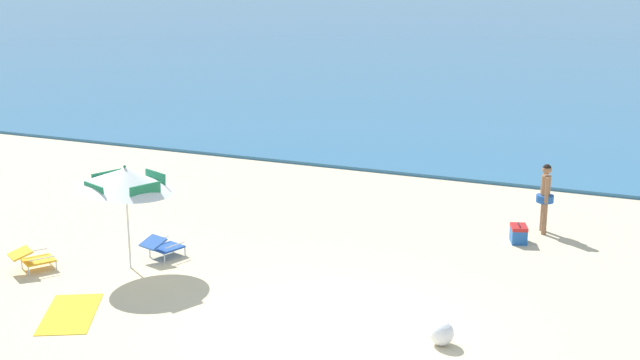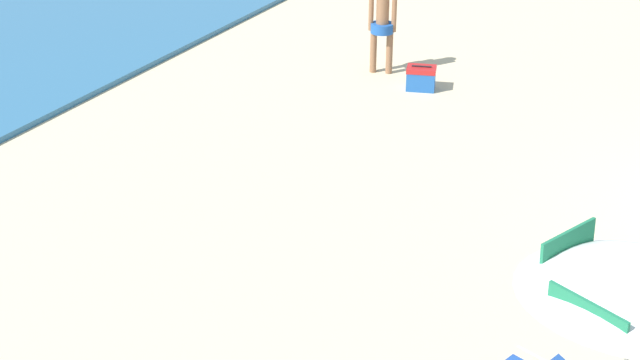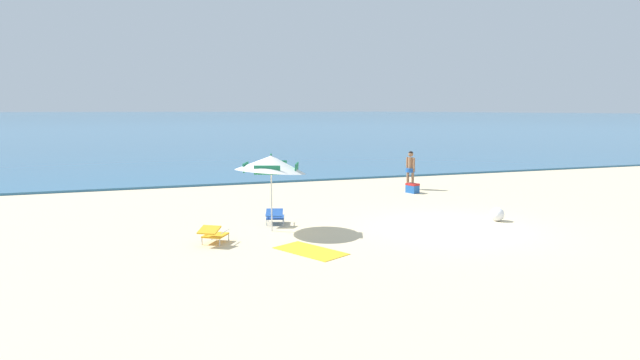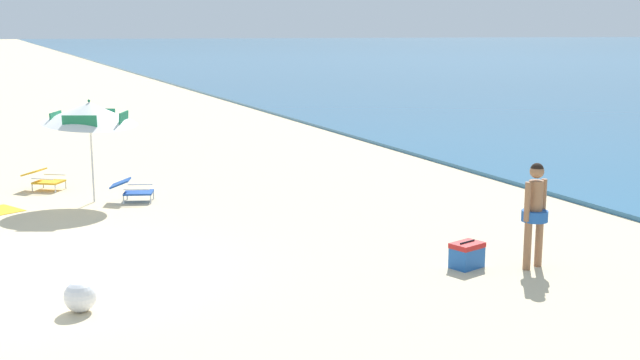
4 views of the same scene
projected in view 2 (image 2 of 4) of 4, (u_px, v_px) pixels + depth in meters
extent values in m
cylinder|color=silver|center=(627.00, 356.00, 7.57)|extent=(0.04, 0.04, 2.15)
cube|color=#1E724C|center=(568.00, 243.00, 7.72)|extent=(0.67, 0.31, 0.25)
cube|color=#1E724C|center=(587.00, 314.00, 6.82)|extent=(0.31, 0.67, 0.25)
cylinder|color=silver|center=(541.00, 359.00, 8.73)|extent=(0.19, 0.52, 0.02)
cylinder|color=#8C6042|center=(389.00, 52.00, 16.16)|extent=(0.12, 0.12, 0.81)
cylinder|color=#8C6042|center=(373.00, 50.00, 16.22)|extent=(0.12, 0.12, 0.81)
cylinder|color=#1E51A3|center=(382.00, 28.00, 15.99)|extent=(0.40, 0.40, 0.17)
cylinder|color=#8C6042|center=(383.00, 13.00, 15.87)|extent=(0.22, 0.22, 0.57)
cylinder|color=#8C6042|center=(394.00, 15.00, 15.84)|extent=(0.09, 0.09, 0.61)
cylinder|color=#8C6042|center=(371.00, 13.00, 15.92)|extent=(0.09, 0.09, 0.61)
cube|color=#1E56A8|center=(421.00, 80.00, 15.60)|extent=(0.47, 0.56, 0.32)
cube|color=red|center=(421.00, 69.00, 15.51)|extent=(0.49, 0.58, 0.08)
cylinder|color=black|center=(422.00, 66.00, 15.48)|extent=(0.13, 0.33, 0.02)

